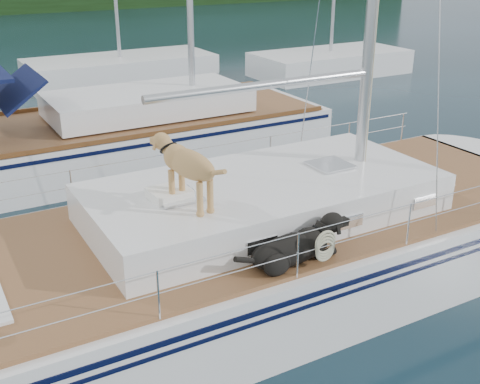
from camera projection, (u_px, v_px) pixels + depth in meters
ground at (218, 300)px, 9.14m from camera, size 120.00×120.00×0.00m
main_sailboat at (223, 259)px, 8.91m from camera, size 12.00×3.80×14.01m
neighbor_sailboat at (108, 140)px, 14.52m from camera, size 11.00×3.50×13.30m
bg_boat_center at (121, 70)px, 23.67m from camera, size 7.20×3.00×11.65m
bg_boat_east at (330, 63)px, 24.88m from camera, size 6.40×3.00×11.65m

